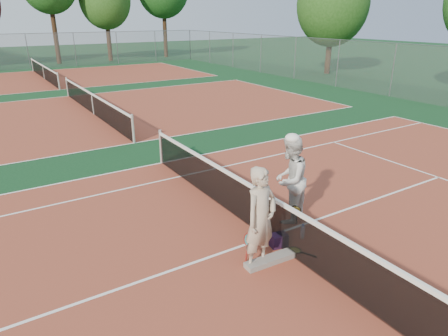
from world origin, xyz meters
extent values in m
plane|color=#0E3318|center=(0.00, 0.00, 0.00)|extent=(130.00, 130.00, 0.00)
cube|color=brown|center=(0.00, 0.00, 0.00)|extent=(23.77, 10.97, 0.01)
cube|color=brown|center=(0.00, 13.50, 0.00)|extent=(23.77, 10.97, 0.01)
cube|color=brown|center=(0.00, 27.00, 0.00)|extent=(23.77, 10.97, 0.01)
imported|color=tan|center=(-0.73, -0.73, 1.00)|extent=(0.82, 0.63, 2.00)
imported|color=silver|center=(0.92, 0.38, 1.01)|extent=(1.23, 1.14, 2.02)
cube|color=black|center=(-0.22, -0.01, 0.13)|extent=(0.34, 0.24, 0.27)
cube|color=black|center=(0.00, -0.41, 0.14)|extent=(0.38, 0.30, 0.28)
cube|color=slate|center=(-0.51, -0.78, 0.06)|extent=(1.07, 0.29, 0.11)
cylinder|color=silver|center=(0.63, -0.43, 0.15)|extent=(0.09, 0.09, 0.30)
cylinder|color=#382314|center=(3.05, 37.15, 3.03)|extent=(0.44, 0.44, 6.06)
cylinder|color=#382314|center=(8.12, 36.89, 2.39)|extent=(0.44, 0.44, 4.78)
cylinder|color=#382314|center=(14.82, 37.72, 2.95)|extent=(0.44, 0.44, 5.89)
cylinder|color=#382314|center=(20.20, 17.94, 2.11)|extent=(0.44, 0.44, 4.23)
ellipsoid|color=#1D4513|center=(20.20, 17.94, 5.29)|extent=(5.56, 5.56, 6.39)
camera|label=1|loc=(-4.74, -5.84, 4.47)|focal=32.00mm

